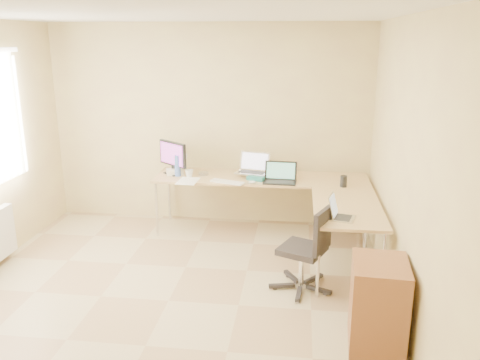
# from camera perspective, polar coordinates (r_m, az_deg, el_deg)

# --- Properties ---
(floor) EXTENTS (4.50, 4.50, 0.00)m
(floor) POSITION_cam_1_polar(r_m,az_deg,el_deg) (4.87, -8.26, -13.63)
(floor) COLOR tan
(floor) RESTS_ON ground
(ceiling) EXTENTS (4.50, 4.50, 0.00)m
(ceiling) POSITION_cam_1_polar(r_m,az_deg,el_deg) (4.25, -9.73, 18.53)
(ceiling) COLOR white
(ceiling) RESTS_ON ground
(wall_back) EXTENTS (4.50, 0.00, 4.50)m
(wall_back) POSITION_cam_1_polar(r_m,az_deg,el_deg) (6.53, -3.58, 6.33)
(wall_back) COLOR #E3D58B
(wall_back) RESTS_ON ground
(wall_front) EXTENTS (4.50, 0.00, 4.50)m
(wall_front) POSITION_cam_1_polar(r_m,az_deg,el_deg) (2.44, -23.65, -12.29)
(wall_front) COLOR #E3D58B
(wall_front) RESTS_ON ground
(wall_right) EXTENTS (0.00, 4.50, 4.50)m
(wall_right) POSITION_cam_1_polar(r_m,az_deg,el_deg) (4.32, 18.99, 0.39)
(wall_right) COLOR #E3D58B
(wall_right) RESTS_ON ground
(desk_main) EXTENTS (2.65, 0.70, 0.73)m
(desk_main) POSITION_cam_1_polar(r_m,az_deg,el_deg) (6.28, 2.42, -2.86)
(desk_main) COLOR tan
(desk_main) RESTS_ON ground
(desk_return) EXTENTS (0.70, 1.30, 0.73)m
(desk_return) POSITION_cam_1_polar(r_m,az_deg,el_deg) (5.35, 12.06, -6.67)
(desk_return) COLOR tan
(desk_return) RESTS_ON ground
(monitor) EXTENTS (0.49, 0.43, 0.42)m
(monitor) POSITION_cam_1_polar(r_m,az_deg,el_deg) (6.31, -7.75, 2.56)
(monitor) COLOR black
(monitor) RESTS_ON desk_main
(book_stack) EXTENTS (0.29, 0.34, 0.05)m
(book_stack) POSITION_cam_1_polar(r_m,az_deg,el_deg) (6.10, 2.20, 0.40)
(book_stack) COLOR #267D7A
(book_stack) RESTS_ON desk_main
(laptop_center) EXTENTS (0.45, 0.38, 0.25)m
(laptop_center) POSITION_cam_1_polar(r_m,az_deg,el_deg) (6.13, 1.44, 1.93)
(laptop_center) COLOR silver
(laptop_center) RESTS_ON desk_main
(laptop_black) EXTENTS (0.40, 0.30, 0.24)m
(laptop_black) POSITION_cam_1_polar(r_m,az_deg,el_deg) (5.91, 4.65, 0.83)
(laptop_black) COLOR black
(laptop_black) RESTS_ON desk_main
(keyboard) EXTENTS (0.43, 0.24, 0.02)m
(keyboard) POSITION_cam_1_polar(r_m,az_deg,el_deg) (5.93, -1.47, -0.22)
(keyboard) COLOR white
(keyboard) RESTS_ON desk_main
(mouse) EXTENTS (0.10, 0.07, 0.03)m
(mouse) POSITION_cam_1_polar(r_m,az_deg,el_deg) (5.89, 1.41, -0.25)
(mouse) COLOR silver
(mouse) RESTS_ON desk_main
(mug) EXTENTS (0.11, 0.11, 0.10)m
(mug) POSITION_cam_1_polar(r_m,az_deg,el_deg) (6.17, -5.89, 0.75)
(mug) COLOR silver
(mug) RESTS_ON desk_main
(cd_stack) EXTENTS (0.17, 0.17, 0.03)m
(cd_stack) POSITION_cam_1_polar(r_m,az_deg,el_deg) (6.28, -4.23, 0.75)
(cd_stack) COLOR #B4B5BE
(cd_stack) RESTS_ON desk_main
(water_bottle) EXTENTS (0.08, 0.08, 0.27)m
(water_bottle) POSITION_cam_1_polar(r_m,az_deg,el_deg) (6.23, -7.21, 1.65)
(water_bottle) COLOR #4F72CB
(water_bottle) RESTS_ON desk_main
(papers) EXTENTS (0.25, 0.34, 0.01)m
(papers) POSITION_cam_1_polar(r_m,az_deg,el_deg) (6.02, -6.04, -0.12)
(papers) COLOR white
(papers) RESTS_ON desk_main
(white_box) EXTENTS (0.24, 0.21, 0.07)m
(white_box) POSITION_cam_1_polar(r_m,az_deg,el_deg) (6.33, -7.54, 0.96)
(white_box) COLOR white
(white_box) RESTS_ON desk_main
(desk_fan) EXTENTS (0.25, 0.25, 0.27)m
(desk_fan) POSITION_cam_1_polar(r_m,az_deg,el_deg) (6.50, -6.99, 2.30)
(desk_fan) COLOR silver
(desk_fan) RESTS_ON desk_main
(black_cup) EXTENTS (0.09, 0.09, 0.13)m
(black_cup) POSITION_cam_1_polar(r_m,az_deg,el_deg) (5.87, 11.86, -0.14)
(black_cup) COLOR black
(black_cup) RESTS_ON desk_main
(laptop_return) EXTENTS (0.33, 0.29, 0.19)m
(laptop_return) POSITION_cam_1_polar(r_m,az_deg,el_deg) (4.83, 11.75, -3.34)
(laptop_return) COLOR silver
(laptop_return) RESTS_ON desk_return
(office_chair) EXTENTS (0.69, 0.69, 0.87)m
(office_chair) POSITION_cam_1_polar(r_m,az_deg,el_deg) (4.86, 7.23, -7.07)
(office_chair) COLOR #292424
(office_chair) RESTS_ON ground
(cabinet) EXTENTS (0.46, 0.56, 0.73)m
(cabinet) POSITION_cam_1_polar(r_m,az_deg,el_deg) (4.20, 15.64, -13.71)
(cabinet) COLOR #A47628
(cabinet) RESTS_ON ground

